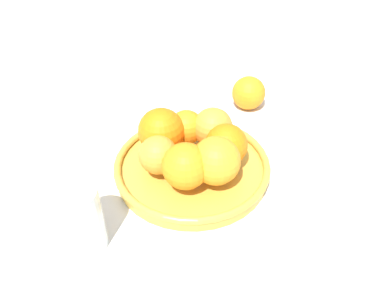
# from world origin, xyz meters

# --- Properties ---
(ground_plane) EXTENTS (4.00, 4.00, 0.00)m
(ground_plane) POSITION_xyz_m (0.00, 0.00, 0.00)
(ground_plane) COLOR beige
(fruit_bowl) EXTENTS (0.28, 0.28, 0.03)m
(fruit_bowl) POSITION_xyz_m (0.00, 0.00, 0.01)
(fruit_bowl) COLOR gold
(fruit_bowl) RESTS_ON ground_plane
(orange_pile) EXTENTS (0.19, 0.20, 0.08)m
(orange_pile) POSITION_xyz_m (0.00, 0.00, 0.07)
(orange_pile) COLOR orange
(orange_pile) RESTS_ON fruit_bowl
(stray_orange) EXTENTS (0.07, 0.07, 0.07)m
(stray_orange) POSITION_xyz_m (-0.25, -0.00, 0.04)
(stray_orange) COLOR orange
(stray_orange) RESTS_ON ground_plane
(drinking_glass) EXTENTS (0.07, 0.07, 0.11)m
(drinking_glass) POSITION_xyz_m (0.22, -0.06, 0.06)
(drinking_glass) COLOR silver
(drinking_glass) RESTS_ON ground_plane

